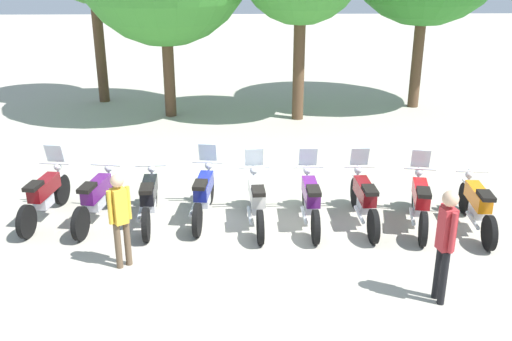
{
  "coord_description": "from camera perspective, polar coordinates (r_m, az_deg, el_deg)",
  "views": [
    {
      "loc": [
        -0.26,
        -10.31,
        5.03
      ],
      "look_at": [
        0.0,
        0.5,
        0.9
      ],
      "focal_mm": 40.56,
      "sensor_mm": 36.0,
      "label": 1
    }
  ],
  "objects": [
    {
      "name": "motorcycle_6",
      "position": [
        11.43,
        10.61,
        -2.73
      ],
      "size": [
        0.62,
        2.19,
        1.37
      ],
      "rotation": [
        0.0,
        0.0,
        1.59
      ],
      "color": "black",
      "rests_on": "ground_plane"
    },
    {
      "name": "motorcycle_0",
      "position": [
        12.15,
        -20.11,
        -2.24
      ],
      "size": [
        0.67,
        2.18,
        1.37
      ],
      "rotation": [
        0.0,
        0.0,
        1.44
      ],
      "color": "black",
      "rests_on": "ground_plane"
    },
    {
      "name": "motorcycle_4",
      "position": [
        11.2,
        0.04,
        -2.85
      ],
      "size": [
        0.62,
        2.19,
        1.37
      ],
      "rotation": [
        0.0,
        0.0,
        1.63
      ],
      "color": "black",
      "rests_on": "ground_plane"
    },
    {
      "name": "motorcycle_5",
      "position": [
        11.26,
        5.39,
        -2.82
      ],
      "size": [
        0.62,
        2.19,
        1.37
      ],
      "rotation": [
        0.0,
        0.0,
        1.58
      ],
      "color": "black",
      "rests_on": "ground_plane"
    },
    {
      "name": "person_1",
      "position": [
        9.78,
        -13.26,
        -4.17
      ],
      "size": [
        0.37,
        0.31,
        1.67
      ],
      "rotation": [
        0.0,
        0.0,
        2.19
      ],
      "color": "brown",
      "rests_on": "ground_plane"
    },
    {
      "name": "motorcycle_8",
      "position": [
        11.77,
        20.98,
        -3.2
      ],
      "size": [
        0.62,
        2.19,
        0.99
      ],
      "rotation": [
        0.0,
        0.0,
        1.49
      ],
      "color": "black",
      "rests_on": "ground_plane"
    },
    {
      "name": "ground_plane",
      "position": [
        11.48,
        0.06,
        -5.09
      ],
      "size": [
        80.0,
        80.0,
        0.0
      ],
      "primitive_type": "plane",
      "color": "#ADA899"
    },
    {
      "name": "motorcycle_7",
      "position": [
        11.57,
        15.87,
        -2.9
      ],
      "size": [
        0.74,
        2.17,
        1.37
      ],
      "rotation": [
        0.0,
        0.0,
        1.37
      ],
      "color": "black",
      "rests_on": "ground_plane"
    },
    {
      "name": "motorcycle_2",
      "position": [
        11.48,
        -10.48,
        -2.69
      ],
      "size": [
        0.62,
        2.19,
        0.99
      ],
      "rotation": [
        0.0,
        0.0,
        1.63
      ],
      "color": "black",
      "rests_on": "ground_plane"
    },
    {
      "name": "person_0",
      "position": [
        8.98,
        18.19,
        -6.28
      ],
      "size": [
        0.28,
        0.41,
        1.82
      ],
      "rotation": [
        0.0,
        0.0,
        3.34
      ],
      "color": "black",
      "rests_on": "ground_plane"
    },
    {
      "name": "motorcycle_1",
      "position": [
        11.75,
        -15.45,
        -2.55
      ],
      "size": [
        0.7,
        2.18,
        0.99
      ],
      "rotation": [
        0.0,
        0.0,
        1.41
      ],
      "color": "black",
      "rests_on": "ground_plane"
    },
    {
      "name": "motorcycle_3",
      "position": [
        11.52,
        -5.18,
        -2.24
      ],
      "size": [
        0.63,
        2.19,
        1.37
      ],
      "rotation": [
        0.0,
        0.0,
        1.47
      ],
      "color": "black",
      "rests_on": "ground_plane"
    }
  ]
}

